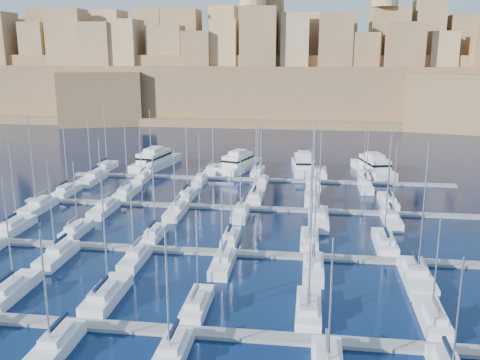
# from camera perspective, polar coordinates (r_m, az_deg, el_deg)

# --- Properties ---
(ground) EXTENTS (600.00, 600.00, 0.00)m
(ground) POSITION_cam_1_polar(r_m,az_deg,el_deg) (87.30, -0.19, -5.01)
(ground) COLOR black
(ground) RESTS_ON ground
(pontoon_near) EXTENTS (84.00, 2.00, 0.40)m
(pontoon_near) POSITION_cam_1_polar(r_m,az_deg,el_deg) (56.54, -5.02, -15.86)
(pontoon_near) COLOR slate
(pontoon_near) RESTS_ON ground
(pontoon_mid_near) EXTENTS (84.00, 2.00, 0.40)m
(pontoon_mid_near) POSITION_cam_1_polar(r_m,az_deg,el_deg) (76.08, -1.42, -7.75)
(pontoon_mid_near) COLOR slate
(pontoon_mid_near) RESTS_ON ground
(pontoon_mid_far) EXTENTS (84.00, 2.00, 0.40)m
(pontoon_mid_far) POSITION_cam_1_polar(r_m,az_deg,el_deg) (96.69, 0.61, -3.01)
(pontoon_mid_far) COLOR slate
(pontoon_mid_far) RESTS_ON ground
(pontoon_far) EXTENTS (84.00, 2.00, 0.40)m
(pontoon_far) POSITION_cam_1_polar(r_m,az_deg,el_deg) (117.79, 1.91, 0.05)
(pontoon_far) COLOR slate
(pontoon_far) RESTS_ON ground
(sailboat_1) EXTENTS (2.83, 9.42, 14.42)m
(sailboat_1) POSITION_cam_1_polar(r_m,az_deg,el_deg) (69.07, -23.21, -10.75)
(sailboat_1) COLOR silver
(sailboat_1) RESTS_ON ground
(sailboat_2) EXTENTS (2.96, 9.86, 15.43)m
(sailboat_2) POSITION_cam_1_polar(r_m,az_deg,el_deg) (64.35, -14.06, -11.82)
(sailboat_2) COLOR silver
(sailboat_2) RESTS_ON ground
(sailboat_3) EXTENTS (2.42, 8.08, 11.70)m
(sailboat_3) POSITION_cam_1_polar(r_m,az_deg,el_deg) (60.67, -4.61, -13.12)
(sailboat_3) COLOR silver
(sailboat_3) RESTS_ON ground
(sailboat_4) EXTENTS (2.70, 9.00, 14.22)m
(sailboat_4) POSITION_cam_1_polar(r_m,az_deg,el_deg) (59.90, 7.31, -13.53)
(sailboat_4) COLOR silver
(sailboat_4) RESTS_ON ground
(sailboat_5) EXTENTS (2.58, 8.59, 11.68)m
(sailboat_5) POSITION_cam_1_polar(r_m,az_deg,el_deg) (61.20, 19.87, -13.70)
(sailboat_5) COLOR silver
(sailboat_5) RESTS_ON ground
(sailboat_8) EXTENTS (2.73, 9.08, 12.97)m
(sailboat_8) POSITION_cam_1_polar(r_m,az_deg,el_deg) (55.67, -19.24, -16.52)
(sailboat_8) COLOR silver
(sailboat_8) RESTS_ON ground
(sailboat_9) EXTENTS (2.58, 8.59, 13.44)m
(sailboat_9) POSITION_cam_1_polar(r_m,az_deg,el_deg) (52.14, -7.36, -18.02)
(sailboat_9) COLOR silver
(sailboat_9) RESTS_ON ground
(sailboat_12) EXTENTS (2.66, 8.88, 15.01)m
(sailboat_12) POSITION_cam_1_polar(r_m,az_deg,el_deg) (92.34, -22.85, -4.58)
(sailboat_12) COLOR silver
(sailboat_12) RESTS_ON ground
(sailboat_13) EXTENTS (2.43, 8.10, 11.77)m
(sailboat_13) POSITION_cam_1_polar(r_m,az_deg,el_deg) (87.31, -17.05, -5.15)
(sailboat_13) COLOR silver
(sailboat_13) RESTS_ON ground
(sailboat_14) EXTENTS (2.31, 7.71, 13.12)m
(sailboat_14) POSITION_cam_1_polar(r_m,az_deg,el_deg) (82.80, -9.12, -5.72)
(sailboat_14) COLOR silver
(sailboat_14) RESTS_ON ground
(sailboat_15) EXTENTS (2.22, 7.39, 11.26)m
(sailboat_15) POSITION_cam_1_polar(r_m,az_deg,el_deg) (80.17, -1.00, -6.22)
(sailboat_15) COLOR silver
(sailboat_15) RESTS_ON ground
(sailboat_16) EXTENTS (2.61, 8.70, 14.63)m
(sailboat_16) POSITION_cam_1_polar(r_m,az_deg,el_deg) (79.96, 7.41, -6.36)
(sailboat_16) COLOR silver
(sailboat_16) RESTS_ON ground
(sailboat_17) EXTENTS (2.88, 9.60, 15.57)m
(sailboat_17) POSITION_cam_1_polar(r_m,az_deg,el_deg) (81.16, 15.17, -6.43)
(sailboat_17) COLOR silver
(sailboat_17) RESTS_ON ground
(sailboat_19) EXTENTS (2.72, 9.08, 14.34)m
(sailboat_19) POSITION_cam_1_polar(r_m,az_deg,el_deg) (77.75, -18.91, -7.62)
(sailboat_19) COLOR silver
(sailboat_19) RESTS_ON ground
(sailboat_20) EXTENTS (2.44, 8.14, 11.50)m
(sailboat_20) POSITION_cam_1_polar(r_m,az_deg,el_deg) (74.10, -11.13, -8.20)
(sailboat_20) COLOR silver
(sailboat_20) RESTS_ON ground
(sailboat_21) EXTENTS (2.55, 8.50, 11.36)m
(sailboat_21) POSITION_cam_1_polar(r_m,az_deg,el_deg) (71.15, -1.84, -8.88)
(sailboat_21) COLOR silver
(sailboat_21) RESTS_ON ground
(sailboat_22) EXTENTS (2.63, 8.77, 13.79)m
(sailboat_22) POSITION_cam_1_polar(r_m,az_deg,el_deg) (70.18, 7.82, -9.32)
(sailboat_22) COLOR silver
(sailboat_22) RESTS_ON ground
(sailboat_23) EXTENTS (3.22, 10.74, 17.99)m
(sailboat_23) POSITION_cam_1_polar(r_m,az_deg,el_deg) (70.59, 18.31, -9.74)
(sailboat_23) COLOR silver
(sailboat_23) RESTS_ON ground
(sailboat_24) EXTENTS (2.56, 8.55, 13.31)m
(sailboat_24) POSITION_cam_1_polar(r_m,az_deg,el_deg) (111.53, -17.99, -1.13)
(sailboat_24) COLOR silver
(sailboat_24) RESTS_ON ground
(sailboat_25) EXTENTS (2.80, 9.33, 14.83)m
(sailboat_25) POSITION_cam_1_polar(r_m,az_deg,el_deg) (107.22, -11.98, -1.32)
(sailboat_25) COLOR silver
(sailboat_25) RESTS_ON ground
(sailboat_26) EXTENTS (2.53, 8.43, 14.47)m
(sailboat_26) POSITION_cam_1_polar(r_m,az_deg,el_deg) (103.42, -5.66, -1.64)
(sailboat_26) COLOR silver
(sailboat_26) RESTS_ON ground
(sailboat_27) EXTENTS (2.76, 9.19, 14.54)m
(sailboat_27) POSITION_cam_1_polar(r_m,az_deg,el_deg) (101.64, 1.66, -1.85)
(sailboat_27) COLOR silver
(sailboat_27) RESTS_ON ground
(sailboat_28) EXTENTS (2.68, 8.94, 14.84)m
(sailboat_28) POSITION_cam_1_polar(r_m,az_deg,el_deg) (101.03, 7.65, -2.07)
(sailboat_28) COLOR silver
(sailboat_28) RESTS_ON ground
(sailboat_29) EXTENTS (2.93, 9.76, 16.17)m
(sailboat_29) POSITION_cam_1_polar(r_m,az_deg,el_deg) (102.46, 15.51, -2.22)
(sailboat_29) COLOR silver
(sailboat_29) RESTS_ON ground
(sailboat_30) EXTENTS (3.07, 10.24, 17.28)m
(sailboat_30) POSITION_cam_1_polar(r_m,az_deg,el_deg) (102.04, -20.74, -2.68)
(sailboat_30) COLOR silver
(sailboat_30) RESTS_ON ground
(sailboat_31) EXTENTS (2.81, 9.37, 13.47)m
(sailboat_31) POSITION_cam_1_polar(r_m,az_deg,el_deg) (97.34, -14.31, -3.00)
(sailboat_31) COLOR silver
(sailboat_31) RESTS_ON ground
(sailboat_32) EXTENTS (2.65, 8.82, 12.27)m
(sailboat_32) POSITION_cam_1_polar(r_m,az_deg,el_deg) (93.62, -6.84, -3.34)
(sailboat_32) COLOR silver
(sailboat_32) RESTS_ON ground
(sailboat_33) EXTENTS (2.51, 8.37, 12.24)m
(sailboat_33) POSITION_cam_1_polar(r_m,az_deg,el_deg) (91.75, 0.08, -3.60)
(sailboat_33) COLOR silver
(sailboat_33) RESTS_ON ground
(sailboat_34) EXTENTS (3.30, 10.99, 15.93)m
(sailboat_34) POSITION_cam_1_polar(r_m,az_deg,el_deg) (89.81, 8.35, -4.10)
(sailboat_34) COLOR silver
(sailboat_34) RESTS_ON ground
(sailboat_35) EXTENTS (2.65, 8.84, 14.02)m
(sailboat_35) POSITION_cam_1_polar(r_m,az_deg,el_deg) (91.84, 15.86, -4.11)
(sailboat_35) COLOR silver
(sailboat_35) RESTS_ON ground
(sailboat_36) EXTENTS (2.79, 9.31, 15.27)m
(sailboat_36) POSITION_cam_1_polar(r_m,az_deg,el_deg) (131.66, -14.09, 1.36)
(sailboat_36) COLOR silver
(sailboat_36) RESTS_ON ground
(sailboat_37) EXTENTS (2.79, 9.29, 14.87)m
(sailboat_37) POSITION_cam_1_polar(r_m,az_deg,el_deg) (128.03, -9.49, 1.24)
(sailboat_37) COLOR silver
(sailboat_37) RESTS_ON ground
(sailboat_38) EXTENTS (2.82, 9.39, 14.17)m
(sailboat_38) POSITION_cam_1_polar(r_m,az_deg,el_deg) (124.58, -2.93, 1.06)
(sailboat_38) COLOR silver
(sailboat_38) RESTS_ON ground
(sailboat_39) EXTENTS (2.62, 8.72, 11.83)m
(sailboat_39) POSITION_cam_1_polar(r_m,az_deg,el_deg) (122.81, 1.89, 0.87)
(sailboat_39) COLOR silver
(sailboat_39) RESTS_ON ground
(sailboat_40) EXTENTS (2.94, 9.80, 14.40)m
(sailboat_40) POSITION_cam_1_polar(r_m,az_deg,el_deg) (122.79, 8.53, 0.74)
(sailboat_40) COLOR silver
(sailboat_40) RESTS_ON ground
(sailboat_41) EXTENTS (2.43, 8.10, 12.18)m
(sailboat_41) POSITION_cam_1_polar(r_m,az_deg,el_deg) (122.56, 13.05, 0.49)
(sailboat_41) COLOR silver
(sailboat_41) RESTS_ON ground
(sailboat_42) EXTENTS (3.22, 10.72, 15.27)m
(sailboat_42) POSITION_cam_1_polar(r_m,az_deg,el_deg) (120.50, -15.46, 0.15)
(sailboat_42) COLOR silver
(sailboat_42) RESTS_ON ground
(sailboat_43) EXTENTS (2.27, 7.56, 12.65)m
(sailboat_43) POSITION_cam_1_polar(r_m,az_deg,el_deg) (118.22, -10.40, 0.14)
(sailboat_43) COLOR silver
(sailboat_43) RESTS_ON ground
(sailboat_44) EXTENTS (2.20, 7.34, 11.61)m
(sailboat_44) POSITION_cam_1_polar(r_m,az_deg,el_deg) (115.07, -4.29, -0.05)
(sailboat_44) COLOR silver
(sailboat_44) RESTS_ON ground
(sailboat_45) EXTENTS (2.58, 8.61, 12.12)m
(sailboat_45) POSITION_cam_1_polar(r_m,az_deg,el_deg) (112.54, 2.26, -0.33)
(sailboat_45) COLOR silver
(sailboat_45) RESTS_ON ground
(sailboat_46) EXTENTS (3.05, 10.18, 15.79)m
(sailboat_46) POSITION_cam_1_polar(r_m,az_deg,el_deg) (111.34, 7.80, -0.58)
(sailboat_46) COLOR silver
(sailboat_46) RESTS_ON ground
(sailboat_47) EXTENTS (2.59, 8.62, 13.40)m
(sailboat_47) POSITION_cam_1_polar(r_m,az_deg,el_deg) (112.69, 13.24, -0.67)
(sailboat_47) COLOR silver
(sailboat_47) RESTS_ON ground
(motor_yacht_a) EXTENTS (8.57, 18.81, 5.25)m
(motor_yacht_a) POSITION_cam_1_polar(r_m,az_deg,el_deg) (132.28, -9.03, 2.09)
(motor_yacht_a) COLOR silver
(motor_yacht_a) RESTS_ON ground
(motor_yacht_b) EXTENTS (9.57, 16.80, 5.25)m
(motor_yacht_b) POSITION_cam_1_polar(r_m,az_deg,el_deg) (127.03, -0.14, 1.78)
(motor_yacht_b) COLOR silver
(motor_yacht_b) RESTS_ON ground
(motor_yacht_c) EXTENTS (6.26, 16.42, 5.25)m
(motor_yacht_c) POSITION_cam_1_polar(r_m,az_deg,el_deg) (125.91, 6.80, 1.57)
(motor_yacht_c) COLOR silver
(motor_yacht_c) RESTS_ON ground
(motor_yacht_d) EXTENTS (9.16, 17.75, 5.25)m
(motor_yacht_d) POSITION_cam_1_polar(r_m,az_deg,el_deg) (127.22, 14.06, 1.38)
(motor_yacht_d) COLOR silver
(motor_yacht_d) RESTS_ON ground
(fortified_city) EXTENTS (460.00, 108.95, 59.52)m
(fortified_city) POSITION_cam_1_polar(r_m,az_deg,el_deg) (237.81, 4.90, 10.49)
(fortified_city) COLOR brown
(fortified_city) RESTS_ON ground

